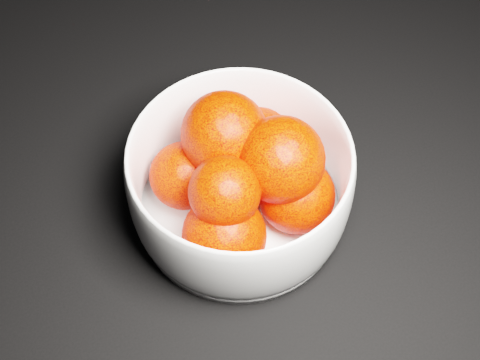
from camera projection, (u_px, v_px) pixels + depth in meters
name	position (u px, v px, depth m)	size (l,w,h in m)	color
ground	(248.00, 60.00, 0.72)	(3.00, 3.00, 0.00)	black
bowl	(240.00, 183.00, 0.57)	(0.19, 0.19, 0.09)	white
orange_pile	(245.00, 174.00, 0.56)	(0.15, 0.15, 0.11)	#FF1A01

